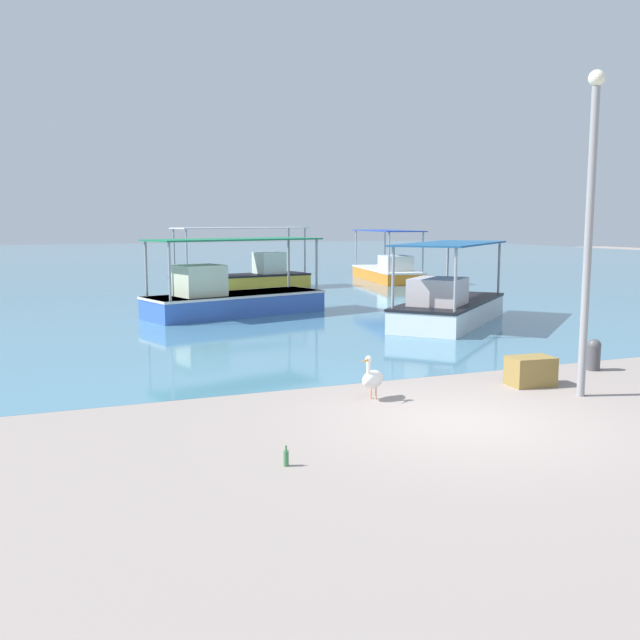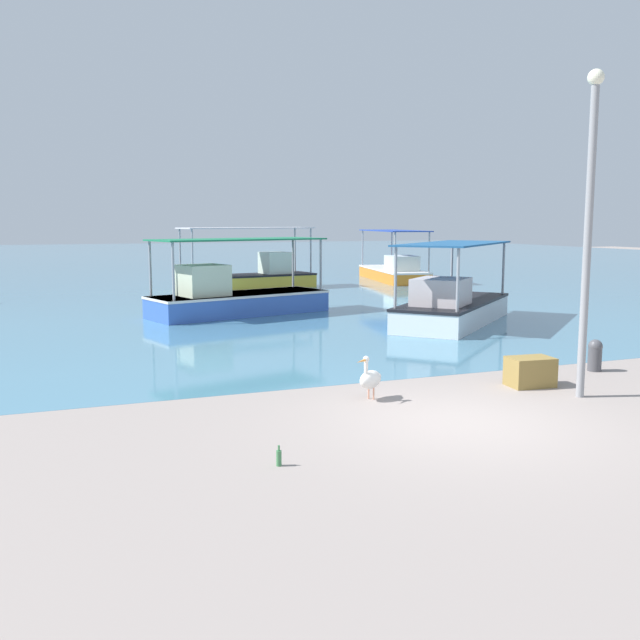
{
  "view_description": "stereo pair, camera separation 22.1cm",
  "coord_description": "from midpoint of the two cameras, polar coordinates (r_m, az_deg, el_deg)",
  "views": [
    {
      "loc": [
        -6.12,
        -9.13,
        3.09
      ],
      "look_at": [
        -0.49,
        4.72,
        1.01
      ],
      "focal_mm": 40.0,
      "sensor_mm": 36.0,
      "label": 1
    },
    {
      "loc": [
        -5.92,
        -9.21,
        3.09
      ],
      "look_at": [
        -0.49,
        4.72,
        1.01
      ],
      "focal_mm": 40.0,
      "sensor_mm": 36.0,
      "label": 2
    }
  ],
  "objects": [
    {
      "name": "mooring_bollard",
      "position": [
        15.9,
        20.68,
        -2.53
      ],
      "size": [
        0.29,
        0.29,
        0.66
      ],
      "color": "#47474C",
      "rests_on": "ground"
    },
    {
      "name": "fishing_boat_far_left",
      "position": [
        23.75,
        -7.49,
        1.91
      ],
      "size": [
        6.35,
        3.5,
        2.52
      ],
      "color": "#3962BF",
      "rests_on": "harbor_water"
    },
    {
      "name": "cargo_crate",
      "position": [
        14.07,
        16.07,
        -3.95
      ],
      "size": [
        0.88,
        0.65,
        0.55
      ],
      "primitive_type": "cube",
      "rotation": [
        0.0,
        0.0,
        3.04
      ],
      "color": "olive",
      "rests_on": "ground"
    },
    {
      "name": "fishing_boat_far_right",
      "position": [
        37.56,
        5.28,
        4.04
      ],
      "size": [
        3.25,
        7.19,
        2.62
      ],
      "color": "orange",
      "rests_on": "harbor_water"
    },
    {
      "name": "glass_bottle",
      "position": [
        9.24,
        -3.43,
        -10.95
      ],
      "size": [
        0.07,
        0.07,
        0.27
      ],
      "color": "#3F7F4C",
      "rests_on": "ground"
    },
    {
      "name": "pelican",
      "position": [
        12.48,
        3.72,
        -4.68
      ],
      "size": [
        0.71,
        0.56,
        0.8
      ],
      "color": "#E0997A",
      "rests_on": "ground"
    },
    {
      "name": "harbor_water",
      "position": [
        57.57,
        -16.15,
        4.52
      ],
      "size": [
        110.0,
        90.0,
        0.0
      ],
      "primitive_type": "cube",
      "color": "teal",
      "rests_on": "ground"
    },
    {
      "name": "ground",
      "position": [
        11.39,
        10.83,
        -7.98
      ],
      "size": [
        120.0,
        120.0,
        0.0
      ],
      "primitive_type": "plane",
      "color": "gray"
    },
    {
      "name": "fishing_boat_near_left",
      "position": [
        21.79,
        9.95,
        1.23
      ],
      "size": [
        5.75,
        5.46,
        2.45
      ],
      "color": "silver",
      "rests_on": "harbor_water"
    },
    {
      "name": "lamp_post",
      "position": [
        13.21,
        20.31,
        7.74
      ],
      "size": [
        0.28,
        0.28,
        5.61
      ],
      "color": "gray",
      "rests_on": "ground"
    },
    {
      "name": "fishing_boat_outer",
      "position": [
        33.22,
        -6.16,
        3.59
      ],
      "size": [
        6.63,
        2.87,
        2.81
      ],
      "color": "gold",
      "rests_on": "harbor_water"
    }
  ]
}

